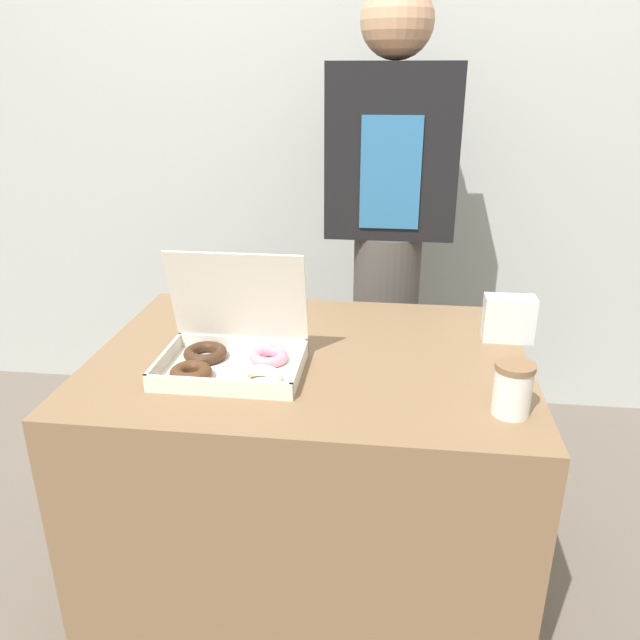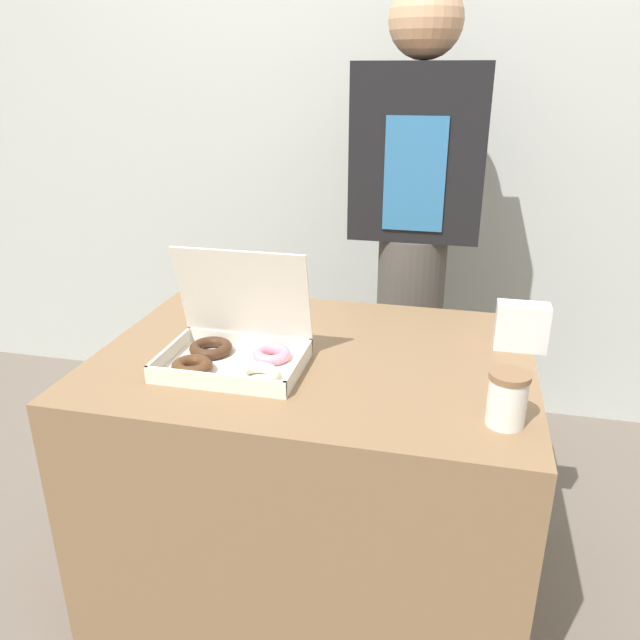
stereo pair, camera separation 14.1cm
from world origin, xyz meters
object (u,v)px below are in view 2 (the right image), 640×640
object	(u,v)px
donut_box	(234,348)
coffee_cup	(507,398)
napkin_holder	(522,326)
person_customer	(415,217)

from	to	relation	value
donut_box	coffee_cup	size ratio (longest dim) A/B	2.92
napkin_holder	person_customer	size ratio (longest dim) A/B	0.08
donut_box	person_customer	size ratio (longest dim) A/B	0.20
napkin_holder	person_customer	xyz separation A→B (m)	(-0.33, 0.56, 0.14)
coffee_cup	napkin_holder	distance (m)	0.39
napkin_holder	person_customer	bearing A→B (deg)	120.40
person_customer	napkin_holder	bearing A→B (deg)	-59.60
coffee_cup	person_customer	size ratio (longest dim) A/B	0.07
napkin_holder	donut_box	bearing A→B (deg)	-158.99
donut_box	coffee_cup	world-z (taller)	donut_box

